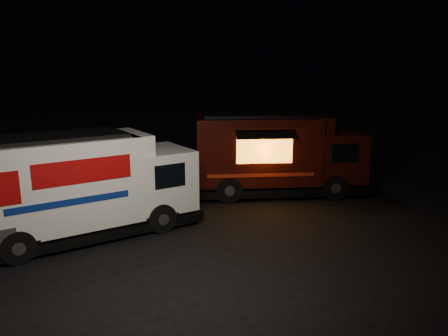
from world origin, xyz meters
TOP-DOWN VIEW (x-y plane):
  - ground at (0.00, 0.00)m, footprint 80.00×80.00m
  - white_truck at (-2.67, 1.58)m, footprint 7.59×3.70m
  - red_truck at (5.31, 3.38)m, footprint 7.78×4.80m

SIDE VIEW (x-z plane):
  - ground at x=0.00m, z-range 0.00..0.00m
  - white_truck at x=-2.67m, z-range 0.00..3.30m
  - red_truck at x=5.31m, z-range 0.00..3.40m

